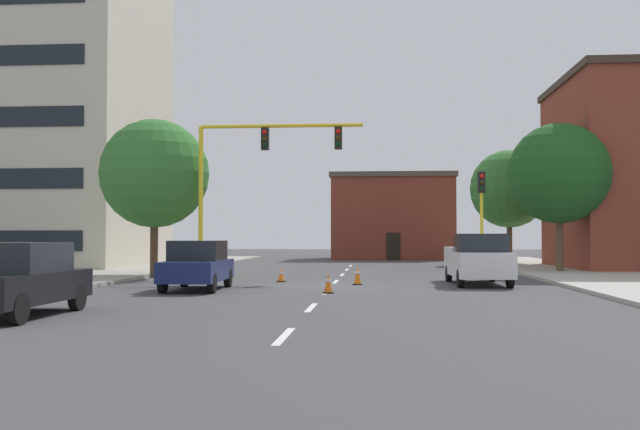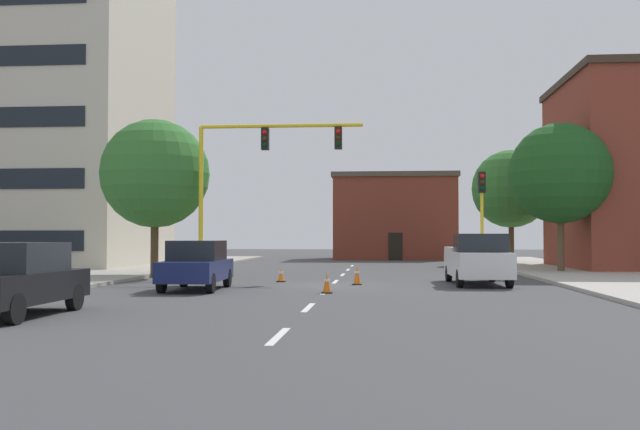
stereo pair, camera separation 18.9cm
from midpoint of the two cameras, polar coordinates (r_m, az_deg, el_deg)
The scene contains 23 objects.
ground_plane at distance 27.63m, azimuth 0.74°, elevation -5.63°, with size 160.00×160.00×0.00m, color #424244.
sidewalk_left at distance 38.02m, azimuth -16.21°, elevation -4.39°, with size 6.00×56.00×0.14m, color #9E998E.
sidewalk_right at distance 36.86m, azimuth 20.02°, elevation -4.44°, with size 6.00×56.00×0.14m, color #B2ADA3.
lane_stripe_seg_0 at distance 13.76m, azimuth -3.26°, elevation -9.55°, with size 0.16×2.40×0.01m, color silver.
lane_stripe_seg_1 at distance 19.19m, azimuth -0.99°, elevation -7.33°, with size 0.16×2.40×0.01m, color silver.
lane_stripe_seg_2 at distance 24.65m, azimuth 0.27°, elevation -6.09°, with size 0.16×2.40×0.01m, color silver.
lane_stripe_seg_3 at distance 30.12m, azimuth 1.06°, elevation -5.30°, with size 0.16×2.40×0.01m, color silver.
lane_stripe_seg_4 at distance 35.60m, azimuth 1.61°, elevation -4.75°, with size 0.16×2.40×0.01m, color silver.
lane_stripe_seg_5 at distance 41.09m, azimuth 2.02°, elevation -4.34°, with size 0.16×2.40×0.01m, color silver.
lane_stripe_seg_6 at distance 46.58m, azimuth 2.32°, elevation -4.03°, with size 0.16×2.40×0.01m, color silver.
building_tall_left at distance 49.24m, azimuth -21.61°, elevation 10.02°, with size 14.29×12.86×23.59m.
building_brick_center at distance 61.14m, azimuth 5.66°, elevation -0.15°, with size 10.24×7.80×7.09m.
traffic_signal_gantry at distance 31.98m, azimuth -7.89°, elevation -1.16°, with size 8.07×1.20×6.83m.
traffic_light_pole_right at distance 33.18m, azimuth 12.51°, elevation 1.16°, with size 0.32×0.47×4.80m.
tree_right_mid at distance 38.69m, azimuth 18.26°, elevation 3.14°, with size 5.14×5.14×7.68m.
tree_right_far at distance 50.26m, azimuth 14.64°, elevation 2.00°, with size 5.25×5.25×7.74m.
tree_left_near at distance 34.22m, azimuth -13.12°, elevation 3.21°, with size 5.03×5.03×7.32m.
pickup_truck_white at distance 28.92m, azimuth 12.18°, elevation -3.48°, with size 2.11×5.44×1.99m.
sedan_black_near_left at distance 18.40m, azimuth -23.14°, elevation -4.67°, with size 1.89×4.51×1.74m.
sedan_navy_mid_left at distance 25.85m, azimuth -9.88°, elevation -3.90°, with size 2.01×4.56×1.74m.
traffic_cone_roadside_a at distance 30.02m, azimuth -3.27°, elevation -4.76°, with size 0.36×0.36×0.59m.
traffic_cone_roadside_b at distance 23.97m, azimuth 0.43°, elevation -5.44°, with size 0.36×0.36×0.67m.
traffic_cone_roadside_c at distance 28.21m, azimuth 2.80°, elevation -4.79°, with size 0.36×0.36×0.76m.
Camera 1 is at (1.77, -27.51, 1.88)m, focal length 40.42 mm.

